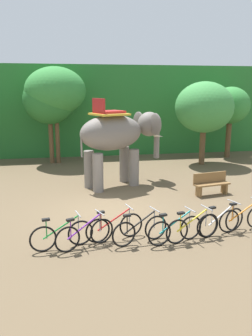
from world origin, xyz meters
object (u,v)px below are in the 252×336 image
bike_white (222,221)px  bike_green (62,235)px  tree_right (49,100)px  bike_yellow (192,228)px  bike_purple (85,234)px  tree_far_right (55,91)px  bike_black (140,230)px  wooden_bench (211,183)px  elephant (118,136)px  bike_red (115,227)px  bike_orange (243,218)px  bike_teal (175,230)px  tree_far_left (230,106)px  tree_center_left (204,108)px

bike_white → bike_green: bearing=-178.1°
tree_right → bike_yellow: bearing=-69.3°
bike_purple → tree_far_right: bearing=94.6°
bike_black → wooden_bench: (3.74, 3.85, 0.09)m
elephant → bike_black: 6.15m
bike_green → elephant: bearing=67.6°
bike_red → bike_orange: 3.87m
bike_green → bike_yellow: (3.57, -0.14, 0.00)m
tree_far_right → bike_white: (4.87, -10.88, -3.65)m
bike_yellow → wooden_bench: size_ratio=1.08×
bike_yellow → bike_orange: (1.75, 0.42, 0.00)m
elephant → bike_yellow: size_ratio=2.50×
bike_teal → bike_orange: same height
tree_far_left → bike_green: (-10.06, -10.96, -2.77)m
tree_right → tree_center_left: (8.34, -1.78, -0.41)m
wooden_bench → elephant: bearing=149.5°
bike_teal → bike_white: bearing=12.6°
tree_far_right → tree_far_left: bearing=-0.4°
wooden_bench → bike_yellow: bearing=-120.0°
bike_yellow → wooden_bench: 4.56m
elephant → bike_red: elephant is taller
bike_green → bike_orange: bearing=3.1°
tree_far_left → bike_teal: tree_far_left is taller
bike_purple → bike_red: bearing=22.5°
bike_white → bike_purple: bearing=-177.0°
bike_white → wooden_bench: bike_white is taller
elephant → bike_yellow: bearing=-79.0°
bike_black → bike_yellow: same height
bike_purple → tree_center_left: bearing=52.8°
tree_right → bike_green: size_ratio=2.95×
tree_far_right → bike_black: (2.40, -11.07, -3.65)m
tree_far_left → bike_red: tree_far_left is taller
bike_green → wooden_bench: (5.84, 3.81, 0.09)m
tree_far_right → bike_black: tree_far_right is taller
bike_purple → bike_black: 1.50m
tree_far_left → bike_red: 13.99m
bike_green → bike_yellow: same height
tree_center_left → elephant: tree_center_left is taller
tree_right → bike_red: bearing=-78.9°
bike_teal → bike_white: size_ratio=1.02×
bike_yellow → bike_white: same height
elephant → bike_green: elephant is taller
tree_far_left → wooden_bench: 8.72m
tree_right → wooden_bench: (6.50, -7.25, -3.09)m
bike_red → bike_yellow: (2.12, -0.43, 0.00)m
tree_center_left → elephant: bearing=-146.9°
bike_white → tree_center_left: bearing=71.2°
bike_black → bike_white: size_ratio=1.01×
tree_far_right → bike_orange: size_ratio=3.17×
tree_far_right → bike_white: tree_far_right is taller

